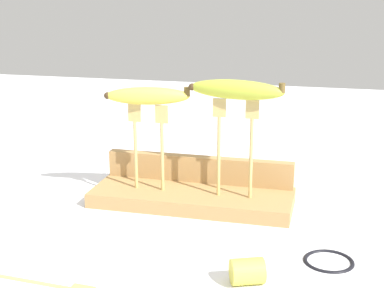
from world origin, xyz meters
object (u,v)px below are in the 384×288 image
object	(u,v)px
wire_coil	(329,260)
fork_stand_right	(235,140)
banana_chunk_near	(248,271)
banana_raised_right	(236,90)
banana_raised_left	(148,96)
fork_stand_left	(149,139)
fork_fallen_near	(53,284)

from	to	relation	value
wire_coil	fork_stand_right	bearing A→B (deg)	136.02
fork_stand_right	banana_chunk_near	distance (m)	0.32
banana_raised_right	banana_raised_left	bearing A→B (deg)	-179.99
fork_stand_left	banana_raised_left	size ratio (longest dim) A/B	1.03
fork_stand_left	wire_coil	world-z (taller)	fork_stand_left
fork_stand_right	fork_fallen_near	size ratio (longest dim) A/B	1.08
fork_stand_right	fork_fallen_near	bearing A→B (deg)	-119.80
fork_stand_left	banana_raised_right	distance (m)	0.21
fork_fallen_near	wire_coil	xyz separation A→B (m)	(0.40, 0.18, -0.00)
fork_fallen_near	banana_raised_right	bearing A→B (deg)	60.21
banana_raised_left	fork_fallen_near	distance (m)	0.43
fork_stand_right	banana_raised_left	size ratio (longest dim) A/B	1.15
fork_stand_left	fork_fallen_near	size ratio (longest dim) A/B	0.97
fork_stand_right	banana_raised_right	distance (m)	0.10
fork_stand_right	fork_fallen_near	xyz separation A→B (m)	(-0.21, -0.37, -0.14)
banana_raised_left	wire_coil	distance (m)	0.47
fork_stand_right	banana_raised_left	bearing A→B (deg)	-179.99
fork_fallen_near	banana_chunk_near	distance (m)	0.29
fork_fallen_near	banana_raised_left	bearing A→B (deg)	84.99
fork_stand_right	banana_raised_right	xyz separation A→B (m)	(-0.00, 0.00, 0.10)
banana_raised_right	wire_coil	xyz separation A→B (m)	(0.19, -0.18, -0.24)
fork_stand_left	banana_chunk_near	xyz separation A→B (m)	(0.25, -0.29, -0.12)
banana_raised_left	wire_coil	xyz separation A→B (m)	(0.37, -0.18, -0.22)
fork_stand_right	banana_raised_right	size ratio (longest dim) A/B	1.02
fork_stand_right	wire_coil	size ratio (longest dim) A/B	2.37
fork_stand_left	banana_chunk_near	bearing A→B (deg)	-48.81
banana_chunk_near	fork_fallen_near	bearing A→B (deg)	-164.17
fork_stand_left	banana_chunk_near	distance (m)	0.40
fork_stand_right	banana_raised_right	bearing A→B (deg)	172.07
fork_stand_left	fork_fallen_near	world-z (taller)	fork_stand_left
banana_raised_right	banana_chunk_near	bearing A→B (deg)	-75.70
banana_chunk_near	fork_stand_right	bearing A→B (deg)	104.29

